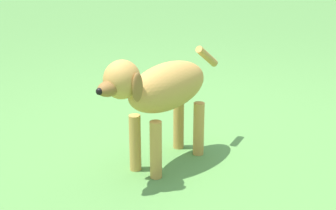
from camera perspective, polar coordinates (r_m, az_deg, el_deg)
ground at (r=2.70m, az=3.28°, el=-5.03°), size 14.00×14.00×0.00m
dog at (r=2.37m, az=-0.78°, el=1.66°), size 0.34×0.85×0.59m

